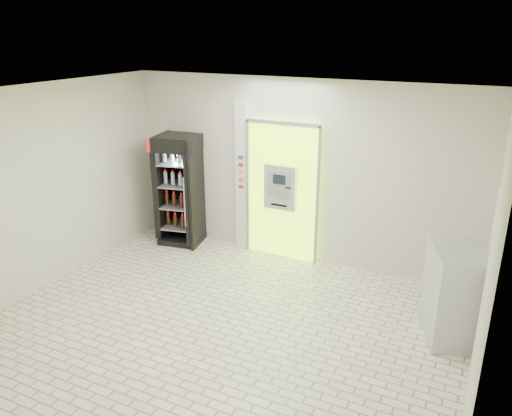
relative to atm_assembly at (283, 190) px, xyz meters
The scene contains 7 objects.
ground 2.69m from the atm_assembly, 85.26° to the right, with size 6.00×6.00×0.00m, color beige.
room_shell 2.51m from the atm_assembly, 85.26° to the right, with size 6.00×6.00×6.00m.
atm_assembly is the anchor object (origin of this frame).
pillar 0.79m from the atm_assembly, behind, with size 0.22×0.11×2.60m.
beverage_cooler 1.91m from the atm_assembly, behind, with size 0.86×0.82×1.97m.
steel_cabinet 3.22m from the atm_assembly, 23.97° to the right, with size 0.87×1.04×1.19m.
exit_sign 3.48m from the atm_assembly, 17.65° to the right, with size 0.02×0.22×0.26m.
Camera 1 is at (2.91, -4.86, 3.72)m, focal length 35.00 mm.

